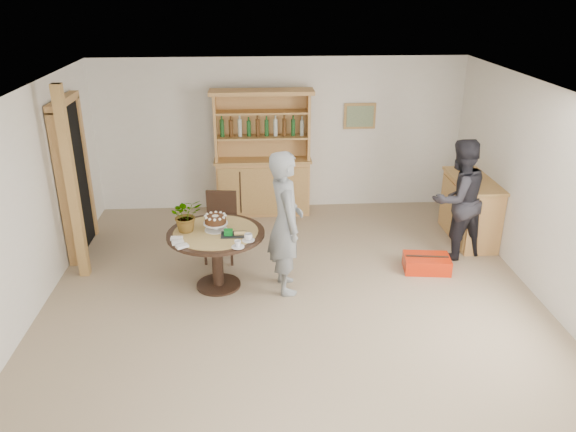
% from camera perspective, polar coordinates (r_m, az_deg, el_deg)
% --- Properties ---
extents(ground, '(7.00, 7.00, 0.00)m').
position_cam_1_polar(ground, '(6.59, 0.76, -10.26)').
color(ground, tan).
rests_on(ground, ground).
extents(room_shell, '(6.04, 7.04, 2.52)m').
position_cam_1_polar(room_shell, '(5.83, 0.87, 4.25)').
color(room_shell, white).
rests_on(room_shell, ground).
extents(doorway, '(0.13, 1.10, 2.18)m').
position_cam_1_polar(doorway, '(8.30, -21.00, 3.82)').
color(doorway, black).
rests_on(doorway, ground).
extents(pine_post, '(0.12, 0.12, 2.50)m').
position_cam_1_polar(pine_post, '(7.46, -21.11, 2.92)').
color(pine_post, tan).
rests_on(pine_post, ground).
extents(hutch, '(1.62, 0.54, 2.04)m').
position_cam_1_polar(hutch, '(9.22, -2.57, 4.43)').
color(hutch, tan).
rests_on(hutch, ground).
extents(sideboard, '(0.54, 1.26, 0.94)m').
position_cam_1_polar(sideboard, '(8.72, 18.03, 0.68)').
color(sideboard, tan).
rests_on(sideboard, ground).
extents(dining_table, '(1.20, 1.20, 0.76)m').
position_cam_1_polar(dining_table, '(6.98, -7.29, -2.74)').
color(dining_table, black).
rests_on(dining_table, ground).
extents(dining_chair, '(0.47, 0.47, 0.95)m').
position_cam_1_polar(dining_chair, '(7.77, -6.84, -0.56)').
color(dining_chair, black).
rests_on(dining_chair, ground).
extents(birthday_cake, '(0.30, 0.30, 0.20)m').
position_cam_1_polar(birthday_cake, '(6.92, -7.38, -0.48)').
color(birthday_cake, white).
rests_on(birthday_cake, dining_table).
extents(flower_vase, '(0.47, 0.44, 0.42)m').
position_cam_1_polar(flower_vase, '(6.92, -10.31, 0.12)').
color(flower_vase, '#3F7233').
rests_on(flower_vase, dining_table).
extents(gift_tray, '(0.30, 0.20, 0.08)m').
position_cam_1_polar(gift_tray, '(6.78, -5.61, -1.77)').
color(gift_tray, black).
rests_on(gift_tray, dining_table).
extents(coffee_cup_a, '(0.15, 0.15, 0.09)m').
position_cam_1_polar(coffee_cup_a, '(6.63, -4.05, -2.19)').
color(coffee_cup_a, silver).
rests_on(coffee_cup_a, dining_table).
extents(coffee_cup_b, '(0.15, 0.15, 0.08)m').
position_cam_1_polar(coffee_cup_b, '(6.48, -5.12, -2.89)').
color(coffee_cup_b, silver).
rests_on(coffee_cup_b, dining_table).
extents(napkins, '(0.24, 0.33, 0.03)m').
position_cam_1_polar(napkins, '(6.67, -11.03, -2.64)').
color(napkins, white).
rests_on(napkins, dining_table).
extents(teen_boy, '(0.52, 0.71, 1.79)m').
position_cam_1_polar(teen_boy, '(6.76, -0.26, -0.70)').
color(teen_boy, gray).
rests_on(teen_boy, ground).
extents(adult_person, '(0.99, 0.89, 1.69)m').
position_cam_1_polar(adult_person, '(7.99, 16.90, 1.65)').
color(adult_person, black).
rests_on(adult_person, ground).
extents(red_suitcase, '(0.65, 0.47, 0.21)m').
position_cam_1_polar(red_suitcase, '(7.76, 13.89, -4.69)').
color(red_suitcase, red).
rests_on(red_suitcase, ground).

